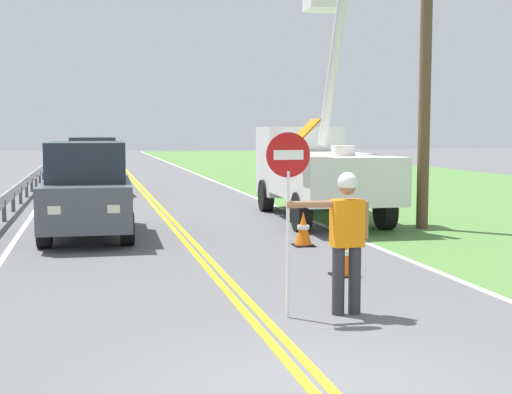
{
  "coord_description": "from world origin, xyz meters",
  "views": [
    {
      "loc": [
        -2.0,
        -5.93,
        2.35
      ],
      "look_at": [
        0.79,
        6.01,
        1.2
      ],
      "focal_mm": 49.88,
      "sensor_mm": 36.0,
      "label": 1
    }
  ],
  "objects_px": {
    "stop_sign_paddle": "(288,182)",
    "traffic_cone_mid": "(303,230)",
    "utility_bucket_truck": "(316,165)",
    "utility_pole_near": "(426,56)",
    "oncoming_suv_nearest": "(88,189)",
    "oncoming_suv_second": "(92,165)",
    "flagger_worker": "(346,233)",
    "traffic_cone_lead": "(344,255)"
  },
  "relations": [
    {
      "from": "utility_pole_near",
      "to": "stop_sign_paddle",
      "type": "bearing_deg",
      "value": -126.93
    },
    {
      "from": "stop_sign_paddle",
      "to": "utility_pole_near",
      "type": "xyz_separation_m",
      "value": [
        5.37,
        7.14,
        2.4
      ]
    },
    {
      "from": "traffic_cone_lead",
      "to": "traffic_cone_mid",
      "type": "xyz_separation_m",
      "value": [
        0.24,
        3.03,
        0.0
      ]
    },
    {
      "from": "oncoming_suv_second",
      "to": "utility_pole_near",
      "type": "height_order",
      "value": "utility_pole_near"
    },
    {
      "from": "stop_sign_paddle",
      "to": "utility_bucket_truck",
      "type": "bearing_deg",
      "value": 70.07
    },
    {
      "from": "stop_sign_paddle",
      "to": "utility_pole_near",
      "type": "relative_size",
      "value": 0.3
    },
    {
      "from": "oncoming_suv_nearest",
      "to": "traffic_cone_lead",
      "type": "xyz_separation_m",
      "value": [
        4.03,
        -5.39,
        -0.72
      ]
    },
    {
      "from": "flagger_worker",
      "to": "utility_pole_near",
      "type": "relative_size",
      "value": 0.23
    },
    {
      "from": "flagger_worker",
      "to": "traffic_cone_mid",
      "type": "height_order",
      "value": "flagger_worker"
    },
    {
      "from": "utility_pole_near",
      "to": "traffic_cone_lead",
      "type": "xyz_separation_m",
      "value": [
        -3.78,
        -4.86,
        -3.77
      ]
    },
    {
      "from": "oncoming_suv_second",
      "to": "traffic_cone_mid",
      "type": "distance_m",
      "value": 14.18
    },
    {
      "from": "oncoming_suv_nearest",
      "to": "utility_pole_near",
      "type": "xyz_separation_m",
      "value": [
        7.81,
        -0.53,
        3.05
      ]
    },
    {
      "from": "stop_sign_paddle",
      "to": "utility_bucket_truck",
      "type": "distance_m",
      "value": 10.4
    },
    {
      "from": "utility_bucket_truck",
      "to": "traffic_cone_mid",
      "type": "xyz_separation_m",
      "value": [
        -1.72,
        -4.46,
        -1.1
      ]
    },
    {
      "from": "oncoming_suv_second",
      "to": "utility_pole_near",
      "type": "bearing_deg",
      "value": -56.68
    },
    {
      "from": "flagger_worker",
      "to": "utility_bucket_truck",
      "type": "bearing_deg",
      "value": 74.16
    },
    {
      "from": "utility_pole_near",
      "to": "traffic_cone_lead",
      "type": "bearing_deg",
      "value": -127.87
    },
    {
      "from": "utility_bucket_truck",
      "to": "oncoming_suv_second",
      "type": "xyz_separation_m",
      "value": [
        -5.87,
        9.08,
        -0.38
      ]
    },
    {
      "from": "flagger_worker",
      "to": "utility_bucket_truck",
      "type": "relative_size",
      "value": 0.26
    },
    {
      "from": "oncoming_suv_second",
      "to": "traffic_cone_lead",
      "type": "relative_size",
      "value": 6.66
    },
    {
      "from": "flagger_worker",
      "to": "oncoming_suv_second",
      "type": "xyz_separation_m",
      "value": [
        -3.1,
        18.86,
        0.01
      ]
    },
    {
      "from": "traffic_cone_lead",
      "to": "traffic_cone_mid",
      "type": "bearing_deg",
      "value": 85.51
    },
    {
      "from": "oncoming_suv_second",
      "to": "utility_pole_near",
      "type": "relative_size",
      "value": 0.59
    },
    {
      "from": "oncoming_suv_second",
      "to": "traffic_cone_lead",
      "type": "xyz_separation_m",
      "value": [
        3.92,
        -16.57,
        -0.72
      ]
    },
    {
      "from": "stop_sign_paddle",
      "to": "traffic_cone_mid",
      "type": "bearing_deg",
      "value": 71.02
    },
    {
      "from": "traffic_cone_mid",
      "to": "flagger_worker",
      "type": "bearing_deg",
      "value": -101.25
    },
    {
      "from": "flagger_worker",
      "to": "traffic_cone_mid",
      "type": "bearing_deg",
      "value": 78.75
    },
    {
      "from": "utility_pole_near",
      "to": "traffic_cone_mid",
      "type": "height_order",
      "value": "utility_pole_near"
    },
    {
      "from": "flagger_worker",
      "to": "oncoming_suv_nearest",
      "type": "bearing_deg",
      "value": 112.73
    },
    {
      "from": "utility_bucket_truck",
      "to": "oncoming_suv_nearest",
      "type": "bearing_deg",
      "value": -160.64
    },
    {
      "from": "stop_sign_paddle",
      "to": "oncoming_suv_nearest",
      "type": "xyz_separation_m",
      "value": [
        -2.45,
        7.67,
        -0.65
      ]
    },
    {
      "from": "utility_bucket_truck",
      "to": "stop_sign_paddle",
      "type": "bearing_deg",
      "value": -109.93
    },
    {
      "from": "stop_sign_paddle",
      "to": "oncoming_suv_nearest",
      "type": "height_order",
      "value": "stop_sign_paddle"
    },
    {
      "from": "oncoming_suv_second",
      "to": "traffic_cone_lead",
      "type": "height_order",
      "value": "oncoming_suv_second"
    },
    {
      "from": "stop_sign_paddle",
      "to": "utility_bucket_truck",
      "type": "relative_size",
      "value": 0.34
    },
    {
      "from": "oncoming_suv_nearest",
      "to": "traffic_cone_mid",
      "type": "height_order",
      "value": "oncoming_suv_nearest"
    },
    {
      "from": "utility_bucket_truck",
      "to": "utility_pole_near",
      "type": "relative_size",
      "value": 0.88
    },
    {
      "from": "stop_sign_paddle",
      "to": "traffic_cone_lead",
      "type": "xyz_separation_m",
      "value": [
        1.59,
        2.28,
        -1.37
      ]
    },
    {
      "from": "flagger_worker",
      "to": "oncoming_suv_second",
      "type": "height_order",
      "value": "oncoming_suv_second"
    },
    {
      "from": "traffic_cone_mid",
      "to": "utility_bucket_truck",
      "type": "bearing_deg",
      "value": 68.96
    },
    {
      "from": "stop_sign_paddle",
      "to": "traffic_cone_mid",
      "type": "xyz_separation_m",
      "value": [
        1.83,
        5.31,
        -1.37
      ]
    },
    {
      "from": "stop_sign_paddle",
      "to": "traffic_cone_lead",
      "type": "height_order",
      "value": "stop_sign_paddle"
    }
  ]
}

